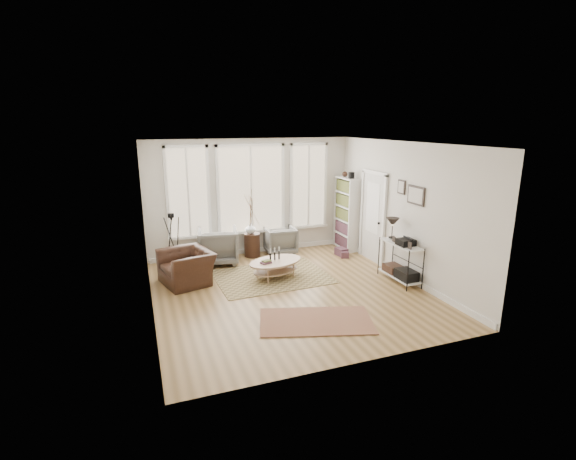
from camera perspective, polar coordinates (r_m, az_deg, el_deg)
name	(u,v)px	position (r m, az deg, el deg)	size (l,w,h in m)	color
room	(290,221)	(8.02, 0.21, 1.18)	(5.50, 5.54, 2.90)	#A5804D
bay_window	(251,191)	(10.49, -5.04, 5.32)	(4.14, 0.12, 2.24)	#D6BB8C
door	(373,215)	(10.18, 11.53, 2.01)	(0.09, 1.06, 2.22)	silver
bookcase	(346,213)	(11.06, 7.99, 2.26)	(0.31, 0.85, 2.06)	white
low_shelf	(400,258)	(9.08, 15.07, -3.74)	(0.38, 1.08, 1.30)	white
wall_art	(412,193)	(8.89, 16.59, 4.86)	(0.04, 0.88, 0.44)	black
rug_main	(272,276)	(9.18, -2.24, -6.35)	(2.41, 1.81, 0.01)	brown
rug_runner	(316,321)	(7.25, 3.85, -12.27)	(1.89, 1.05, 0.01)	maroon
coffee_table	(275,264)	(9.02, -1.76, -4.73)	(1.41, 1.12, 0.57)	tan
armchair_left	(218,246)	(10.06, -9.54, -2.16)	(0.90, 0.93, 0.85)	slate
armchair_right	(280,240)	(10.67, -1.09, -1.42)	(0.74, 0.76, 0.70)	slate
side_table	(252,226)	(10.36, -4.99, 0.61)	(0.39, 0.39, 1.65)	#341E15
vase	(250,228)	(10.39, -5.17, 0.24)	(0.26, 0.26, 0.27)	silver
accent_chair	(187,267)	(8.97, -13.69, -4.96)	(0.94, 1.07, 0.70)	#341E15
tripod_camera	(173,245)	(9.68, -15.43, -1.96)	(0.47, 0.47, 1.34)	black
book_stack_near	(341,252)	(10.66, 7.30, -2.96)	(0.23, 0.30, 0.19)	maroon
book_stack_far	(344,254)	(10.53, 7.70, -3.29)	(0.19, 0.25, 0.16)	maroon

